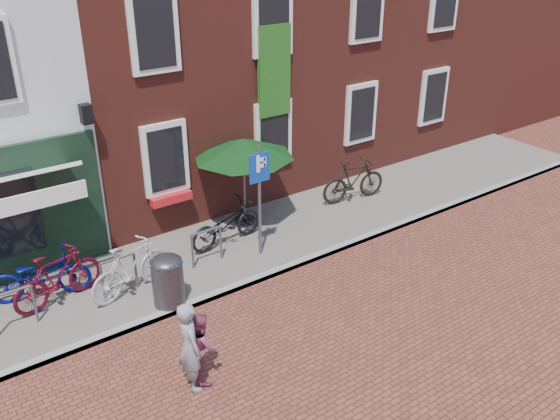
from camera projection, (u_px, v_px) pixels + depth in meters
ground at (216, 300)px, 12.11m from camera, size 80.00×80.00×0.00m
sidewalk at (221, 252)px, 13.71m from camera, size 24.00×3.00×0.10m
litter_bin at (168, 278)px, 11.58m from camera, size 0.62×0.62×1.14m
parking_sign at (260, 185)px, 12.81m from camera, size 0.50×0.08×2.59m
parasol at (243, 144)px, 14.10m from camera, size 2.45×2.45×2.28m
woman at (190, 346)px, 9.55m from camera, size 0.46×0.63×1.62m
boy at (201, 346)px, 9.81m from camera, size 0.58×0.69×1.27m
bicycle_1 at (57, 277)px, 11.63m from camera, size 1.94×0.93×1.12m
bicycle_2 at (40, 275)px, 11.80m from camera, size 2.04×1.20×1.01m
bicycle_3 at (130, 268)px, 11.94m from camera, size 1.94×0.96×1.12m
bicycle_4 at (226, 224)px, 13.78m from camera, size 1.99×0.88×1.01m
bicycle_5 at (354, 181)px, 15.89m from camera, size 1.93×0.81×1.12m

